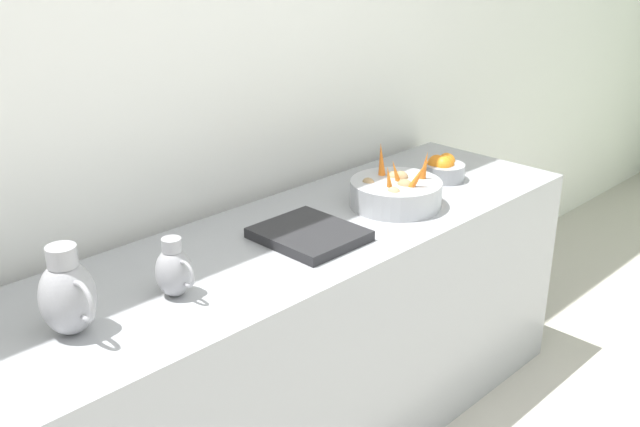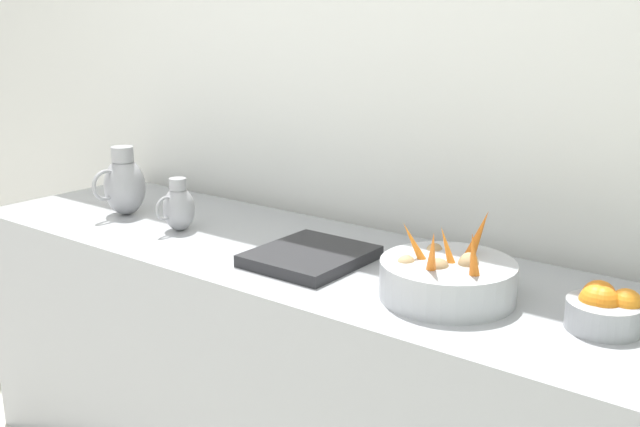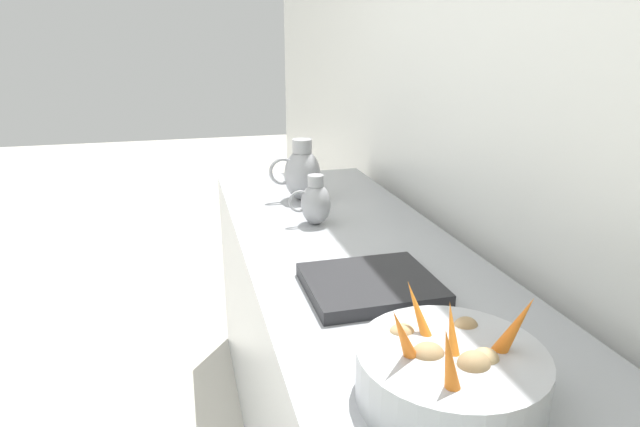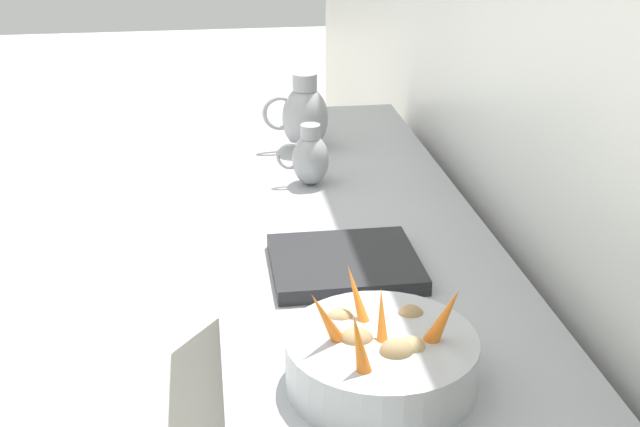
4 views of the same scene
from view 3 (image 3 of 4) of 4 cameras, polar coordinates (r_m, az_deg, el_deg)
prep_counter at (r=1.75m, az=6.16°, el=-20.50°), size 0.71×2.60×0.90m
vegetable_colander at (r=1.06m, az=13.73°, el=-16.15°), size 0.35×0.35×0.22m
metal_pitcher_tall at (r=2.21m, az=-1.97°, el=4.36°), size 0.21×0.15×0.25m
metal_pitcher_short at (r=1.92m, az=-0.51°, el=1.20°), size 0.15×0.11×0.18m
counter_sink_basin at (r=1.44m, az=5.41°, el=-7.56°), size 0.34×0.30×0.04m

